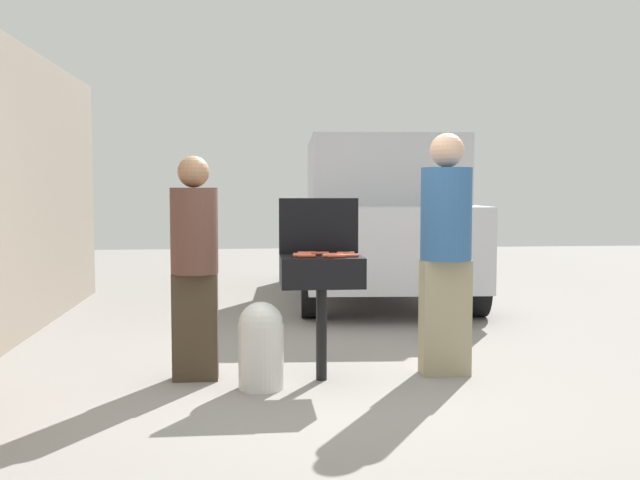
{
  "coord_description": "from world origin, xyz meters",
  "views": [
    {
      "loc": [
        -0.56,
        -5.16,
        1.42
      ],
      "look_at": [
        0.0,
        0.68,
        1.0
      ],
      "focal_mm": 41.45,
      "sensor_mm": 36.0,
      "label": 1
    }
  ],
  "objects_px": {
    "hot_dog_3": "(331,256)",
    "hot_dog_4": "(302,255)",
    "hot_dog_2": "(334,255)",
    "hot_dog_8": "(346,253)",
    "bbq_grill": "(321,276)",
    "hot_dog_10": "(302,255)",
    "hot_dog_0": "(306,256)",
    "person_right": "(446,245)",
    "person_left": "(194,259)",
    "parked_minivan": "(378,218)",
    "hot_dog_9": "(350,255)",
    "hot_dog_1": "(307,253)",
    "hot_dog_6": "(320,253)",
    "hot_dog_7": "(333,255)",
    "hot_dog_5": "(337,256)",
    "propane_tank": "(261,344)"
  },
  "relations": [
    {
      "from": "hot_dog_10",
      "to": "person_right",
      "type": "bearing_deg",
      "value": 7.92
    },
    {
      "from": "bbq_grill",
      "to": "person_left",
      "type": "bearing_deg",
      "value": 173.73
    },
    {
      "from": "hot_dog_4",
      "to": "person_left",
      "type": "bearing_deg",
      "value": 172.33
    },
    {
      "from": "hot_dog_5",
      "to": "hot_dog_7",
      "type": "height_order",
      "value": "same"
    },
    {
      "from": "propane_tank",
      "to": "hot_dog_0",
      "type": "bearing_deg",
      "value": 11.4
    },
    {
      "from": "hot_dog_2",
      "to": "hot_dog_10",
      "type": "distance_m",
      "value": 0.23
    },
    {
      "from": "hot_dog_3",
      "to": "hot_dog_4",
      "type": "bearing_deg",
      "value": 150.67
    },
    {
      "from": "hot_dog_7",
      "to": "hot_dog_10",
      "type": "xyz_separation_m",
      "value": [
        -0.22,
        0.0,
        0.0
      ]
    },
    {
      "from": "hot_dog_5",
      "to": "person_right",
      "type": "bearing_deg",
      "value": 15.38
    },
    {
      "from": "bbq_grill",
      "to": "parked_minivan",
      "type": "height_order",
      "value": "parked_minivan"
    },
    {
      "from": "hot_dog_2",
      "to": "hot_dog_4",
      "type": "relative_size",
      "value": 1.0
    },
    {
      "from": "hot_dog_10",
      "to": "hot_dog_0",
      "type": "bearing_deg",
      "value": -63.95
    },
    {
      "from": "hot_dog_3",
      "to": "hot_dog_9",
      "type": "xyz_separation_m",
      "value": [
        0.13,
        0.01,
        0.0
      ]
    },
    {
      "from": "hot_dog_3",
      "to": "hot_dog_5",
      "type": "bearing_deg",
      "value": -51.49
    },
    {
      "from": "hot_dog_8",
      "to": "parked_minivan",
      "type": "xyz_separation_m",
      "value": [
        0.95,
        3.99,
        0.09
      ]
    },
    {
      "from": "hot_dog_4",
      "to": "propane_tank",
      "type": "relative_size",
      "value": 0.21
    },
    {
      "from": "hot_dog_10",
      "to": "hot_dog_2",
      "type": "bearing_deg",
      "value": 10.46
    },
    {
      "from": "hot_dog_2",
      "to": "hot_dog_3",
      "type": "relative_size",
      "value": 1.0
    },
    {
      "from": "hot_dog_1",
      "to": "person_left",
      "type": "height_order",
      "value": "person_left"
    },
    {
      "from": "hot_dog_10",
      "to": "person_left",
      "type": "distance_m",
      "value": 0.8
    },
    {
      "from": "hot_dog_6",
      "to": "hot_dog_8",
      "type": "distance_m",
      "value": 0.19
    },
    {
      "from": "hot_dog_0",
      "to": "hot_dog_10",
      "type": "bearing_deg",
      "value": 116.05
    },
    {
      "from": "hot_dog_0",
      "to": "hot_dog_4",
      "type": "bearing_deg",
      "value": 100.21
    },
    {
      "from": "bbq_grill",
      "to": "hot_dog_10",
      "type": "relative_size",
      "value": 7.06
    },
    {
      "from": "hot_dog_7",
      "to": "propane_tank",
      "type": "relative_size",
      "value": 0.21
    },
    {
      "from": "hot_dog_1",
      "to": "hot_dog_3",
      "type": "distance_m",
      "value": 0.27
    },
    {
      "from": "hot_dog_3",
      "to": "parked_minivan",
      "type": "relative_size",
      "value": 0.03
    },
    {
      "from": "hot_dog_6",
      "to": "hot_dog_9",
      "type": "height_order",
      "value": "same"
    },
    {
      "from": "hot_dog_3",
      "to": "hot_dog_4",
      "type": "distance_m",
      "value": 0.23
    },
    {
      "from": "hot_dog_10",
      "to": "hot_dog_1",
      "type": "bearing_deg",
      "value": 75.88
    },
    {
      "from": "hot_dog_6",
      "to": "person_left",
      "type": "relative_size",
      "value": 0.08
    },
    {
      "from": "hot_dog_2",
      "to": "propane_tank",
      "type": "xyz_separation_m",
      "value": [
        -0.53,
        -0.16,
        -0.61
      ]
    },
    {
      "from": "hot_dog_2",
      "to": "hot_dog_8",
      "type": "distance_m",
      "value": 0.13
    },
    {
      "from": "hot_dog_1",
      "to": "parked_minivan",
      "type": "relative_size",
      "value": 0.03
    },
    {
      "from": "hot_dog_7",
      "to": "hot_dog_8",
      "type": "distance_m",
      "value": 0.18
    },
    {
      "from": "person_right",
      "to": "bbq_grill",
      "type": "bearing_deg",
      "value": 10.73
    },
    {
      "from": "hot_dog_5",
      "to": "hot_dog_4",
      "type": "bearing_deg",
      "value": 146.49
    },
    {
      "from": "hot_dog_8",
      "to": "parked_minivan",
      "type": "relative_size",
      "value": 0.03
    },
    {
      "from": "hot_dog_6",
      "to": "hot_dog_8",
      "type": "height_order",
      "value": "same"
    },
    {
      "from": "hot_dog_8",
      "to": "hot_dog_7",
      "type": "bearing_deg",
      "value": -129.64
    },
    {
      "from": "hot_dog_1",
      "to": "hot_dog_7",
      "type": "distance_m",
      "value": 0.25
    },
    {
      "from": "hot_dog_3",
      "to": "person_right",
      "type": "xyz_separation_m",
      "value": [
        0.89,
        0.19,
        0.06
      ]
    },
    {
      "from": "hot_dog_8",
      "to": "person_left",
      "type": "height_order",
      "value": "person_left"
    },
    {
      "from": "hot_dog_6",
      "to": "hot_dog_7",
      "type": "relative_size",
      "value": 1.0
    },
    {
      "from": "hot_dog_8",
      "to": "parked_minivan",
      "type": "distance_m",
      "value": 4.11
    },
    {
      "from": "hot_dog_0",
      "to": "person_left",
      "type": "distance_m",
      "value": 0.84
    },
    {
      "from": "bbq_grill",
      "to": "hot_dog_4",
      "type": "relative_size",
      "value": 7.06
    },
    {
      "from": "bbq_grill",
      "to": "hot_dog_3",
      "type": "distance_m",
      "value": 0.2
    },
    {
      "from": "hot_dog_7",
      "to": "hot_dog_10",
      "type": "height_order",
      "value": "same"
    },
    {
      "from": "hot_dog_0",
      "to": "hot_dog_3",
      "type": "distance_m",
      "value": 0.18
    }
  ]
}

